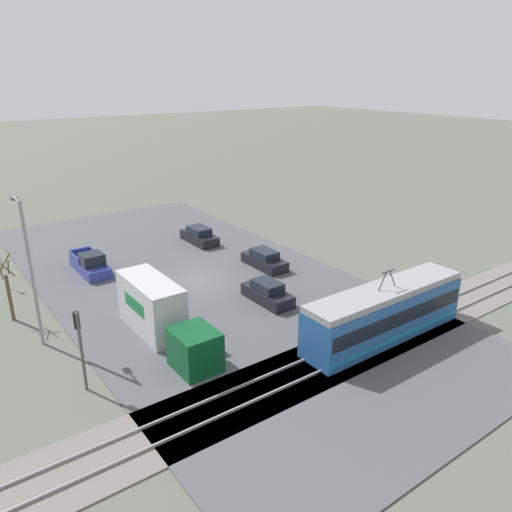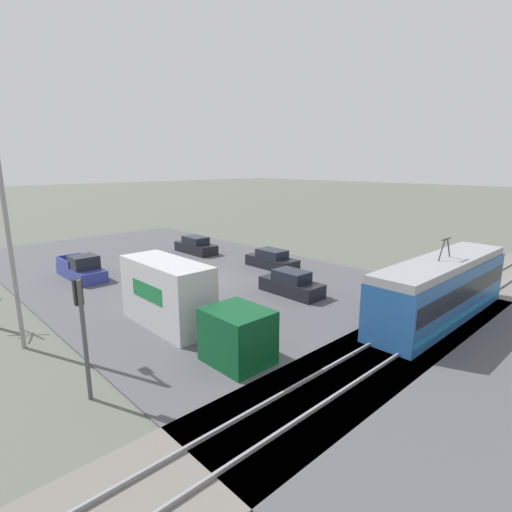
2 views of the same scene
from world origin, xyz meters
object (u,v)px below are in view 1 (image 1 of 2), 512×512
(street_tree, at_px, (9,291))
(box_truck, at_px, (161,315))
(no_parking_sign, at_px, (3,270))
(light_rail_tram, at_px, (384,313))
(sedan_car_1, at_px, (199,236))
(sedan_car_0, at_px, (267,293))
(sedan_car_2, at_px, (264,260))
(pickup_truck, at_px, (90,265))
(street_lamp_near_crossing, at_px, (30,265))
(traffic_light_pole, at_px, (80,340))

(street_tree, bearing_deg, box_truck, 130.62)
(street_tree, bearing_deg, no_parking_sign, -96.43)
(light_rail_tram, distance_m, sedan_car_1, 23.33)
(sedan_car_0, bearing_deg, sedan_car_2, -125.02)
(sedan_car_2, height_order, no_parking_sign, no_parking_sign)
(light_rail_tram, relative_size, box_truck, 1.21)
(pickup_truck, distance_m, street_tree, 9.06)
(pickup_truck, relative_size, sedan_car_1, 1.12)
(sedan_car_0, height_order, sedan_car_1, sedan_car_1)
(box_truck, bearing_deg, street_lamp_near_crossing, -31.95)
(light_rail_tram, relative_size, street_lamp_near_crossing, 1.30)
(pickup_truck, bearing_deg, traffic_light_pole, 70.43)
(sedan_car_2, bearing_deg, street_tree, 173.30)
(light_rail_tram, relative_size, sedan_car_2, 2.58)
(light_rail_tram, xyz_separation_m, street_tree, (18.77, -16.54, 0.44))
(box_truck, distance_m, traffic_light_pole, 6.42)
(box_truck, bearing_deg, sedan_car_2, -154.55)
(sedan_car_1, bearing_deg, sedan_car_2, 97.98)
(pickup_truck, bearing_deg, box_truck, 89.95)
(sedan_car_1, bearing_deg, light_rail_tram, 90.34)
(light_rail_tram, bearing_deg, sedan_car_2, -94.58)
(box_truck, relative_size, no_parking_sign, 3.91)
(light_rail_tram, distance_m, pickup_truck, 24.74)
(sedan_car_0, xyz_separation_m, sedan_car_2, (-4.00, -5.71, -0.02))
(sedan_car_0, distance_m, no_parking_sign, 20.89)
(pickup_truck, height_order, street_tree, street_tree)
(sedan_car_0, xyz_separation_m, sedan_car_1, (-2.73, -14.81, 0.00))
(light_rail_tram, bearing_deg, traffic_light_pole, -17.99)
(street_lamp_near_crossing, bearing_deg, pickup_truck, -123.40)
(box_truck, bearing_deg, light_rail_tram, 144.83)
(traffic_light_pole, relative_size, street_lamp_near_crossing, 0.50)
(light_rail_tram, bearing_deg, sedan_car_1, -89.66)
(pickup_truck, distance_m, sedan_car_1, 11.52)
(box_truck, xyz_separation_m, street_tree, (7.19, -8.39, 0.46))
(pickup_truck, relative_size, sedan_car_0, 1.19)
(pickup_truck, relative_size, no_parking_sign, 2.07)
(pickup_truck, bearing_deg, street_tree, 36.39)
(box_truck, bearing_deg, no_parking_sign, -66.09)
(pickup_truck, relative_size, traffic_light_pole, 1.15)
(sedan_car_1, bearing_deg, traffic_light_pole, 45.79)
(light_rail_tram, xyz_separation_m, sedan_car_0, (2.86, -8.49, -0.99))
(light_rail_tram, distance_m, street_tree, 25.02)
(box_truck, height_order, pickup_truck, box_truck)
(pickup_truck, height_order, sedan_car_2, pickup_truck)
(light_rail_tram, distance_m, street_lamp_near_crossing, 21.97)
(light_rail_tram, relative_size, traffic_light_pole, 2.62)
(light_rail_tram, height_order, street_lamp_near_crossing, street_lamp_near_crossing)
(sedan_car_1, height_order, no_parking_sign, no_parking_sign)
(street_tree, bearing_deg, pickup_truck, -143.61)
(box_truck, distance_m, street_tree, 11.06)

